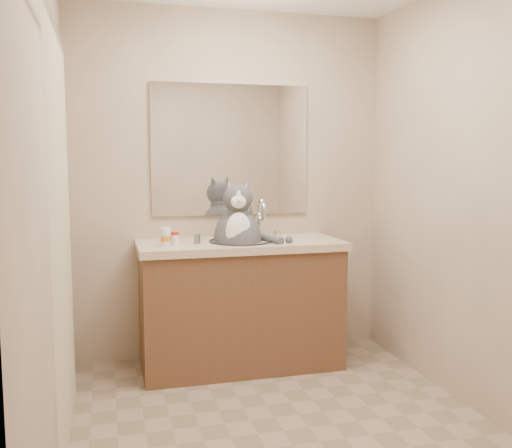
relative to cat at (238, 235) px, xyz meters
The scene contains 8 objects.
room 1.00m from the cat, 89.00° to the right, with size 2.22×2.52×2.42m.
vanity 0.45m from the cat, 36.74° to the left, with size 1.34×0.59×1.12m.
mirror 0.63m from the cat, 86.63° to the left, with size 1.10×0.02×0.90m, color white.
shower_curtain 1.35m from the cat, 140.51° to the right, with size 0.02×1.30×1.93m.
cat is the anchor object (origin of this frame).
pill_bottle_redcap 0.42m from the cat, behind, with size 0.05×0.05×0.08m.
pill_bottle_orange 0.48m from the cat, behind, with size 0.08×0.08×0.11m.
grey_canister 0.28m from the cat, behind, with size 0.05×0.05×0.06m.
Camera 1 is at (-0.85, -2.66, 1.39)m, focal length 40.00 mm.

